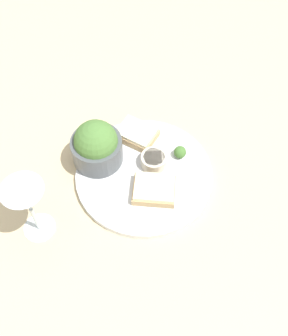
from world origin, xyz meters
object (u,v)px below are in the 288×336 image
(salad_bowl, at_px, (96,146))
(wine_glass, at_px, (27,201))
(cheese_toast_far, at_px, (137,134))
(sauce_ramekin, at_px, (154,160))
(cheese_toast_near, at_px, (154,189))

(salad_bowl, height_order, wine_glass, wine_glass)
(cheese_toast_far, bearing_deg, wine_glass, -112.69)
(sauce_ramekin, distance_m, cheese_toast_near, 0.07)
(wine_glass, bearing_deg, sauce_ramekin, 51.13)
(salad_bowl, height_order, sauce_ramekin, salad_bowl)
(salad_bowl, xyz_separation_m, sauce_ramekin, (0.12, 0.02, -0.03))
(salad_bowl, distance_m, wine_glass, 0.20)
(cheese_toast_near, bearing_deg, wine_glass, -143.37)
(salad_bowl, distance_m, sauce_ramekin, 0.13)
(cheese_toast_far, relative_size, wine_glass, 0.63)
(cheese_toast_far, height_order, wine_glass, wine_glass)
(sauce_ramekin, xyz_separation_m, cheese_toast_far, (-0.06, 0.06, -0.00))
(cheese_toast_near, bearing_deg, sauce_ramekin, 108.38)
(sauce_ramekin, relative_size, cheese_toast_near, 0.56)
(sauce_ramekin, bearing_deg, wine_glass, -128.87)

